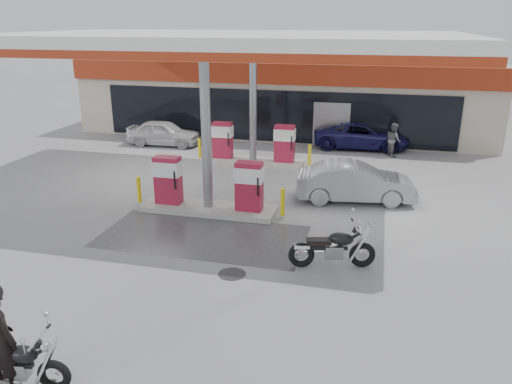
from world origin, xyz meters
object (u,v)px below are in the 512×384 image
pump_island_far (253,148)px  attendant (393,140)px  parked_motorcycle (334,249)px  parked_car_left (148,116)px  main_motorcycle (16,365)px  sedan_white (164,133)px  pump_island_near (208,191)px  hatchback_silver (355,182)px  biker_main (1,341)px  parked_car_right (362,135)px

pump_island_far → attendant: size_ratio=3.31×
parked_motorcycle → parked_car_left: 19.40m
main_motorcycle → attendant: 18.72m
sedan_white → pump_island_far: bearing=-115.2°
main_motorcycle → sedan_white: bearing=97.1°
main_motorcycle → parked_motorcycle: 7.55m
pump_island_near → parked_car_left: size_ratio=1.11×
main_motorcycle → hatchback_silver: hatchback_silver is taller
hatchback_silver → parked_car_left: (-12.55, 9.80, -0.00)m
main_motorcycle → parked_car_left: 22.10m
attendant → parked_car_left: bearing=53.6°
parked_motorcycle → hatchback_silver: (0.23, 5.18, 0.17)m
pump_island_near → biker_main: (-0.60, -8.82, 0.24)m
pump_island_far → biker_main: size_ratio=2.72×
parked_motorcycle → parked_car_left: (-12.33, 14.98, 0.16)m
pump_island_near → main_motorcycle: (-0.41, -8.79, -0.26)m
main_motorcycle → hatchback_silver: bearing=56.7°
pump_island_far → sedan_white: pump_island_far is taller
hatchback_silver → parked_car_left: size_ratio=0.88×
attendant → parked_car_right: (-1.50, 1.20, -0.13)m
pump_island_near → biker_main: bearing=-93.9°
pump_island_far → parked_motorcycle: size_ratio=2.32×
biker_main → parked_car_right: bearing=-89.5°
biker_main → parked_car_left: size_ratio=0.41×
hatchback_silver → parked_car_right: hatchback_silver is taller
pump_island_near → biker_main: size_ratio=2.72×
biker_main → sedan_white: biker_main is taller
main_motorcycle → biker_main: (-0.19, -0.03, 0.49)m
hatchback_silver → parked_car_right: (-0.14, 7.80, -0.03)m
hatchback_silver → sedan_white: bearing=49.2°
attendant → parked_car_left: (-13.91, 3.20, -0.10)m
biker_main → parked_motorcycle: bearing=-115.0°
pump_island_near → pump_island_far: same height
sedan_white → hatchback_silver: hatchback_silver is taller
attendant → parked_car_right: bearing=27.9°
biker_main → attendant: 18.82m
sedan_white → main_motorcycle: bearing=-166.5°
main_motorcycle → pump_island_near: bearing=78.7°
sedan_white → parked_car_left: size_ratio=0.80×
pump_island_far → attendant: 6.62m
pump_island_far → parked_car_left: (-7.91, 6.00, -0.04)m
main_motorcycle → sedan_white: size_ratio=0.53×
pump_island_near → hatchback_silver: 5.14m
pump_island_far → parked_car_left: size_ratio=1.11×
pump_island_far → parked_car_left: bearing=142.8°
sedan_white → hatchback_silver: (9.86, -6.00, 0.04)m
pump_island_near → main_motorcycle: size_ratio=2.59×
main_motorcycle → parked_car_left: bearing=101.2°
pump_island_far → parked_motorcycle: bearing=-63.8°
main_motorcycle → parked_car_left: (-7.50, 20.79, 0.22)m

